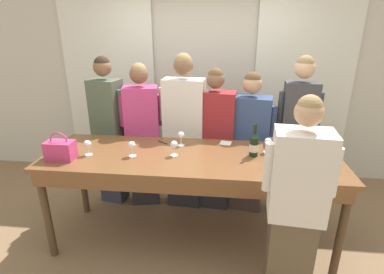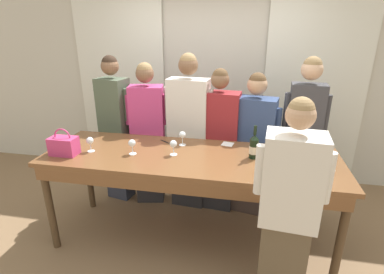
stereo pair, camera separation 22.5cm
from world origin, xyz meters
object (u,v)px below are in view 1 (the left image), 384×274
(wine_glass_back_left, at_px, (321,152))
(guest_striped_shirt, at_px, (214,141))
(wine_glass_front_left, at_px, (331,154))
(guest_olive_jacket, at_px, (109,130))
(guest_pink_top, at_px, (143,135))
(host_pouring, at_px, (295,210))
(wine_glass_front_mid, at_px, (304,137))
(guest_navy_coat, at_px, (248,143))
(tasting_bar, at_px, (191,166))
(wine_glass_front_right, at_px, (132,146))
(wine_glass_center_left, at_px, (87,145))
(guest_beige_cap, at_px, (296,134))
(wine_glass_center_right, at_px, (268,142))
(guest_cream_sweater, at_px, (184,132))
(wine_bottle, at_px, (254,145))
(wine_glass_back_mid, at_px, (181,136))
(wine_glass_center_mid, at_px, (174,145))
(handbag, at_px, (60,150))

(wine_glass_back_left, relative_size, guest_striped_shirt, 0.09)
(wine_glass_front_left, height_order, wine_glass_back_left, same)
(guest_olive_jacket, height_order, guest_pink_top, guest_olive_jacket)
(wine_glass_front_left, distance_m, host_pouring, 0.73)
(guest_olive_jacket, bearing_deg, wine_glass_front_mid, -9.32)
(guest_navy_coat, bearing_deg, tasting_bar, -129.63)
(wine_glass_front_right, xyz_separation_m, wine_glass_back_left, (1.69, 0.03, 0.00))
(wine_glass_center_left, bearing_deg, guest_beige_cap, 20.31)
(wine_glass_front_left, distance_m, guest_navy_coat, 1.01)
(wine_glass_front_left, relative_size, guest_pink_top, 0.08)
(wine_glass_center_right, relative_size, host_pouring, 0.09)
(wine_glass_front_left, relative_size, host_pouring, 0.09)
(guest_beige_cap, bearing_deg, wine_glass_center_right, -126.34)
(wine_glass_center_right, relative_size, guest_cream_sweater, 0.08)
(wine_bottle, bearing_deg, guest_navy_coat, 89.69)
(wine_glass_back_mid, xyz_separation_m, guest_navy_coat, (0.71, 0.44, -0.23))
(wine_glass_center_mid, relative_size, guest_cream_sweater, 0.08)
(wine_glass_front_mid, distance_m, guest_beige_cap, 0.36)
(wine_bottle, xyz_separation_m, wine_glass_back_mid, (-0.71, 0.18, -0.01))
(wine_glass_center_mid, xyz_separation_m, wine_glass_back_mid, (0.03, 0.25, 0.00))
(wine_bottle, distance_m, guest_beige_cap, 0.82)
(wine_glass_center_right, distance_m, guest_cream_sweater, 1.02)
(wine_glass_center_mid, bearing_deg, wine_glass_front_left, -2.57)
(wine_bottle, height_order, wine_glass_back_mid, wine_bottle)
(wine_bottle, height_order, guest_pink_top, guest_pink_top)
(wine_bottle, relative_size, wine_glass_center_right, 2.14)
(wine_glass_center_left, distance_m, guest_beige_cap, 2.20)
(wine_glass_center_mid, relative_size, host_pouring, 0.09)
(wine_glass_front_left, relative_size, wine_glass_front_mid, 1.00)
(guest_pink_top, bearing_deg, wine_glass_center_right, -20.85)
(wine_glass_back_left, relative_size, wine_glass_back_mid, 1.00)
(wine_glass_front_left, distance_m, guest_olive_jacket, 2.40)
(wine_glass_center_left, xyz_separation_m, wine_glass_back_left, (2.11, 0.05, 0.00))
(wine_bottle, height_order, guest_beige_cap, guest_beige_cap)
(wine_glass_center_left, relative_size, host_pouring, 0.09)
(wine_glass_front_mid, bearing_deg, guest_olive_jacket, 170.68)
(guest_pink_top, height_order, guest_navy_coat, guest_pink_top)
(wine_glass_center_mid, height_order, guest_striped_shirt, guest_striped_shirt)
(tasting_bar, distance_m, guest_olive_jacket, 1.27)
(handbag, bearing_deg, wine_glass_back_left, 3.90)
(wine_glass_front_right, height_order, guest_cream_sweater, guest_cream_sweater)
(guest_pink_top, relative_size, guest_cream_sweater, 0.94)
(tasting_bar, relative_size, handbag, 10.72)
(wine_glass_center_left, distance_m, guest_striped_shirt, 1.40)
(wine_glass_back_left, xyz_separation_m, guest_beige_cap, (-0.05, 0.72, -0.09))
(handbag, bearing_deg, wine_glass_center_right, 10.61)
(tasting_bar, bearing_deg, wine_glass_front_left, -2.29)
(guest_olive_jacket, distance_m, guest_cream_sweater, 0.90)
(wine_glass_center_right, height_order, wine_glass_back_mid, same)
(wine_glass_front_right, height_order, wine_glass_center_right, same)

